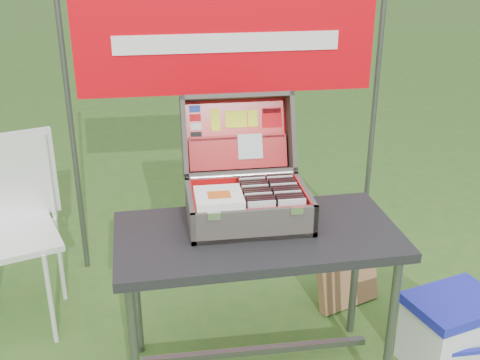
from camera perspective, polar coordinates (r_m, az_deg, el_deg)
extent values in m
cube|color=black|center=(2.47, 1.67, -5.33)|extent=(1.18, 0.62, 0.04)
cylinder|color=#59595B|center=(2.46, -9.96, -16.10)|extent=(0.04, 0.04, 0.68)
cylinder|color=#59595B|center=(2.61, 14.10, -13.75)|extent=(0.04, 0.04, 0.68)
cylinder|color=#59595B|center=(2.83, -9.83, -10.22)|extent=(0.04, 0.04, 0.68)
cylinder|color=#59595B|center=(2.96, 10.85, -8.57)|extent=(0.04, 0.04, 0.68)
cube|color=#59595B|center=(2.80, 1.53, -15.87)|extent=(1.01, 0.03, 0.03)
cube|color=#504A43|center=(2.54, 0.79, -3.71)|extent=(0.51, 0.36, 0.02)
cube|color=#504A43|center=(2.36, 1.45, -4.33)|extent=(0.51, 0.02, 0.14)
cube|color=#504A43|center=(2.67, 0.22, -0.96)|extent=(0.51, 0.02, 0.14)
cube|color=#504A43|center=(2.49, -4.74, -2.89)|extent=(0.02, 0.36, 0.14)
cube|color=#504A43|center=(2.56, 6.18, -2.18)|extent=(0.02, 0.36, 0.14)
cube|color=red|center=(2.53, 0.79, -3.45)|extent=(0.47, 0.32, 0.01)
cube|color=silver|center=(2.31, -2.48, -3.44)|extent=(0.05, 0.01, 0.03)
cube|color=silver|center=(2.36, 5.41, -2.91)|extent=(0.05, 0.01, 0.03)
cylinder|color=silver|center=(2.65, 0.19, 0.47)|extent=(0.45, 0.02, 0.02)
cube|color=#504A43|center=(2.77, -0.36, 4.31)|extent=(0.51, 0.14, 0.35)
cube|color=#504A43|center=(2.72, -0.38, 7.93)|extent=(0.51, 0.13, 0.06)
cube|color=#504A43|center=(2.71, -0.02, 0.74)|extent=(0.51, 0.13, 0.06)
cube|color=#504A43|center=(2.69, -5.34, 4.08)|extent=(0.02, 0.25, 0.39)
cube|color=#504A43|center=(2.75, 4.82, 4.56)|extent=(0.02, 0.25, 0.39)
cube|color=red|center=(2.76, -0.32, 4.32)|extent=(0.46, 0.11, 0.30)
cube|color=red|center=(2.37, 1.40, -3.97)|extent=(0.47, 0.01, 0.12)
cube|color=red|center=(2.65, 0.26, -0.88)|extent=(0.47, 0.01, 0.12)
cube|color=red|center=(2.49, -4.45, -2.66)|extent=(0.01, 0.32, 0.12)
cube|color=red|center=(2.55, 5.91, -2.00)|extent=(0.01, 0.32, 0.12)
cube|color=#9C0809|center=(2.74, -0.18, 2.58)|extent=(0.45, 0.08, 0.15)
cube|color=#9C0809|center=(2.73, -0.24, 4.10)|extent=(0.44, 0.03, 0.03)
cube|color=silver|center=(2.73, 0.97, 3.21)|extent=(0.11, 0.05, 0.11)
cube|color=#1933B2|center=(2.74, -4.31, 6.76)|extent=(0.05, 0.01, 0.03)
cube|color=#CA0208|center=(2.73, -4.26, 5.92)|extent=(0.05, 0.01, 0.03)
cube|color=white|center=(2.73, -4.22, 5.08)|extent=(0.05, 0.01, 0.03)
cube|color=black|center=(2.73, -4.17, 4.25)|extent=(0.05, 0.01, 0.03)
cube|color=#D9EC17|center=(2.74, -2.35, 5.70)|extent=(0.04, 0.04, 0.09)
cube|color=#D9EC17|center=(2.75, -0.38, 5.79)|extent=(0.10, 0.03, 0.07)
cube|color=#D9EC17|center=(2.76, 1.20, 5.86)|extent=(0.05, 0.03, 0.07)
cube|color=#CA0208|center=(2.78, 3.05, 5.94)|extent=(0.09, 0.03, 0.09)
cube|color=black|center=(2.78, 3.02, 6.55)|extent=(0.08, 0.01, 0.02)
cube|color=silver|center=(2.39, 2.06, -3.42)|extent=(0.11, 0.01, 0.13)
cube|color=black|center=(2.41, 1.98, -3.21)|extent=(0.11, 0.01, 0.13)
cube|color=black|center=(2.42, 1.90, -3.00)|extent=(0.11, 0.01, 0.13)
cube|color=black|center=(2.44, 1.82, -2.79)|extent=(0.11, 0.01, 0.13)
cube|color=silver|center=(2.46, 1.74, -2.59)|extent=(0.11, 0.01, 0.13)
cube|color=black|center=(2.48, 1.66, -2.39)|extent=(0.11, 0.01, 0.13)
cube|color=black|center=(2.49, 1.58, -2.20)|extent=(0.11, 0.01, 0.13)
cube|color=black|center=(2.51, 1.50, -2.00)|extent=(0.11, 0.01, 0.13)
cube|color=silver|center=(2.53, 1.42, -1.81)|extent=(0.11, 0.01, 0.13)
cube|color=black|center=(2.55, 1.35, -1.63)|extent=(0.11, 0.01, 0.13)
cube|color=black|center=(2.56, 1.28, -1.44)|extent=(0.11, 0.01, 0.13)
cube|color=black|center=(2.58, 1.20, -1.26)|extent=(0.11, 0.01, 0.13)
cube|color=silver|center=(2.60, 1.13, -1.08)|extent=(0.11, 0.01, 0.13)
cube|color=black|center=(2.62, 1.06, -0.90)|extent=(0.11, 0.01, 0.13)
cube|color=silver|center=(2.41, 4.92, -3.22)|extent=(0.11, 0.01, 0.13)
cube|color=black|center=(2.43, 4.82, -3.01)|extent=(0.11, 0.01, 0.13)
cube|color=black|center=(2.45, 4.71, -2.81)|extent=(0.11, 0.01, 0.13)
cube|color=black|center=(2.46, 4.61, -2.60)|extent=(0.11, 0.01, 0.13)
cube|color=silver|center=(2.48, 4.51, -2.41)|extent=(0.11, 0.01, 0.13)
cube|color=black|center=(2.50, 4.41, -2.21)|extent=(0.11, 0.01, 0.13)
cube|color=black|center=(2.52, 4.32, -2.02)|extent=(0.11, 0.01, 0.13)
cube|color=black|center=(2.53, 4.22, -1.83)|extent=(0.11, 0.01, 0.13)
cube|color=silver|center=(2.55, 4.13, -1.64)|extent=(0.11, 0.01, 0.13)
cube|color=black|center=(2.57, 4.03, -1.46)|extent=(0.11, 0.01, 0.13)
cube|color=black|center=(2.59, 3.94, -1.27)|extent=(0.11, 0.01, 0.13)
cube|color=black|center=(2.60, 3.85, -1.09)|extent=(0.11, 0.01, 0.13)
cube|color=silver|center=(2.62, 3.76, -0.92)|extent=(0.11, 0.01, 0.13)
cube|color=black|center=(2.64, 3.67, -0.74)|extent=(0.11, 0.01, 0.13)
cube|color=white|center=(2.41, -2.02, -1.93)|extent=(0.19, 0.19, 0.00)
cube|color=white|center=(2.40, -2.02, -1.82)|extent=(0.19, 0.19, 0.00)
cube|color=white|center=(2.40, -2.02, -1.71)|extent=(0.19, 0.19, 0.00)
cube|color=white|center=(2.40, -2.02, -1.60)|extent=(0.19, 0.19, 0.00)
cube|color=white|center=(2.40, -2.03, -1.50)|extent=(0.19, 0.19, 0.00)
cube|color=white|center=(2.40, -2.03, -1.39)|extent=(0.19, 0.19, 0.00)
cube|color=#D85919|center=(2.39, -2.00, -1.40)|extent=(0.09, 0.07, 0.00)
cube|color=white|center=(2.98, 19.31, -13.77)|extent=(0.44, 0.38, 0.30)
cube|color=#1D22AF|center=(2.89, 19.77, -10.97)|extent=(0.47, 0.40, 0.05)
cube|color=#1D22AF|center=(2.85, 20.88, -15.01)|extent=(0.24, 0.02, 0.02)
cube|color=silver|center=(3.10, -20.96, -5.21)|extent=(0.55, 0.55, 0.03)
cube|color=silver|center=(3.19, -20.87, 0.30)|extent=(0.42, 0.17, 0.45)
cylinder|color=silver|center=(3.03, -17.54, -10.76)|extent=(0.02, 0.02, 0.49)
cylinder|color=silver|center=(3.34, -16.68, -7.26)|extent=(0.02, 0.02, 0.49)
cylinder|color=silver|center=(3.16, -17.60, 0.31)|extent=(0.02, 0.02, 0.45)
cube|color=#8C6145|center=(3.25, 10.11, -8.63)|extent=(0.38, 0.25, 0.37)
cylinder|color=#59595B|center=(3.38, -15.67, 4.56)|extent=(0.03, 0.03, 1.70)
cylinder|color=#59595B|center=(3.57, 12.55, 5.89)|extent=(0.03, 0.03, 1.70)
cube|color=red|center=(3.25, -1.22, 12.92)|extent=(1.60, 0.02, 0.55)
cube|color=white|center=(3.24, -1.19, 12.88)|extent=(1.20, 0.00, 0.10)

